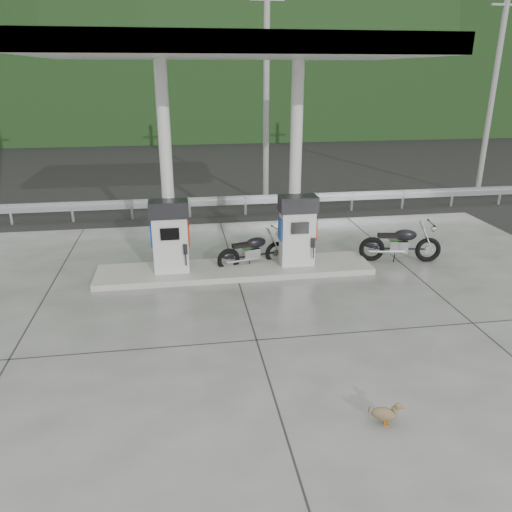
{
  "coord_description": "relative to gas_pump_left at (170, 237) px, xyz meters",
  "views": [
    {
      "loc": [
        -1.3,
        -9.33,
        4.87
      ],
      "look_at": [
        0.3,
        1.0,
        1.0
      ],
      "focal_mm": 35.0,
      "sensor_mm": 36.0,
      "label": 1
    }
  ],
  "objects": [
    {
      "name": "ground",
      "position": [
        1.6,
        -2.5,
        -1.07
      ],
      "size": [
        160.0,
        160.0,
        0.0
      ],
      "primitive_type": "plane",
      "color": "black",
      "rests_on": "ground"
    },
    {
      "name": "forecourt_apron",
      "position": [
        1.6,
        -2.5,
        -1.06
      ],
      "size": [
        18.0,
        14.0,
        0.02
      ],
      "primitive_type": "cube",
      "color": "#61605C",
      "rests_on": "ground"
    },
    {
      "name": "pump_island",
      "position": [
        1.6,
        0.0,
        -0.98
      ],
      "size": [
        7.0,
        1.4,
        0.15
      ],
      "primitive_type": "cube",
      "color": "#9D9B92",
      "rests_on": "forecourt_apron"
    },
    {
      "name": "gas_pump_left",
      "position": [
        0.0,
        0.0,
        0.0
      ],
      "size": [
        0.95,
        0.55,
        1.8
      ],
      "primitive_type": null,
      "color": "silver",
      "rests_on": "pump_island"
    },
    {
      "name": "gas_pump_right",
      "position": [
        3.2,
        0.0,
        0.0
      ],
      "size": [
        0.95,
        0.55,
        1.8
      ],
      "primitive_type": null,
      "color": "silver",
      "rests_on": "pump_island"
    },
    {
      "name": "canopy_column_left",
      "position": [
        0.0,
        0.4,
        1.6
      ],
      "size": [
        0.3,
        0.3,
        5.0
      ],
      "primitive_type": "cylinder",
      "color": "silver",
      "rests_on": "pump_island"
    },
    {
      "name": "canopy_column_right",
      "position": [
        3.2,
        0.4,
        1.6
      ],
      "size": [
        0.3,
        0.3,
        5.0
      ],
      "primitive_type": "cylinder",
      "color": "silver",
      "rests_on": "pump_island"
    },
    {
      "name": "canopy_roof",
      "position": [
        1.6,
        0.0,
        4.3
      ],
      "size": [
        8.5,
        5.0,
        0.4
      ],
      "primitive_type": "cube",
      "color": "white",
      "rests_on": "canopy_column_left"
    },
    {
      "name": "guardrail",
      "position": [
        1.6,
        5.5,
        -0.36
      ],
      "size": [
        26.0,
        0.16,
        1.42
      ],
      "primitive_type": null,
      "color": "#AEB1B6",
      "rests_on": "ground"
    },
    {
      "name": "road",
      "position": [
        1.6,
        9.0,
        -1.07
      ],
      "size": [
        60.0,
        7.0,
        0.01
      ],
      "primitive_type": "cube",
      "color": "black",
      "rests_on": "ground"
    },
    {
      "name": "utility_pole_b",
      "position": [
        3.6,
        7.0,
        2.93
      ],
      "size": [
        0.22,
        0.22,
        8.0
      ],
      "primitive_type": "cylinder",
      "color": "gray",
      "rests_on": "ground"
    },
    {
      "name": "utility_pole_c",
      "position": [
        12.6,
        7.0,
        2.93
      ],
      "size": [
        0.22,
        0.22,
        8.0
      ],
      "primitive_type": "cylinder",
      "color": "gray",
      "rests_on": "ground"
    },
    {
      "name": "tree_band",
      "position": [
        1.6,
        27.5,
        1.93
      ],
      "size": [
        80.0,
        6.0,
        6.0
      ],
      "primitive_type": "cube",
      "color": "black",
      "rests_on": "ground"
    },
    {
      "name": "forested_hills",
      "position": [
        1.6,
        57.5,
        -1.07
      ],
      "size": [
        100.0,
        40.0,
        140.0
      ],
      "primitive_type": null,
      "color": "black",
      "rests_on": "ground"
    },
    {
      "name": "motorcycle_left",
      "position": [
        2.09,
        0.32,
        -0.62
      ],
      "size": [
        1.92,
        1.02,
        0.87
      ],
      "primitive_type": null,
      "rotation": [
        0.0,
        0.0,
        0.25
      ],
      "color": "black",
      "rests_on": "forecourt_apron"
    },
    {
      "name": "motorcycle_right",
      "position": [
        6.1,
        0.14,
        -0.57
      ],
      "size": [
        2.13,
        1.03,
        0.97
      ],
      "primitive_type": null,
      "rotation": [
        0.0,
        0.0,
        -0.2
      ],
      "color": "black",
      "rests_on": "forecourt_apron"
    },
    {
      "name": "duck",
      "position": [
        3.06,
        -6.18,
        -0.88
      ],
      "size": [
        0.48,
        0.29,
        0.33
      ],
      "primitive_type": null,
      "rotation": [
        0.0,
        0.0,
        -0.37
      ],
      "color": "brown",
      "rests_on": "forecourt_apron"
    }
  ]
}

